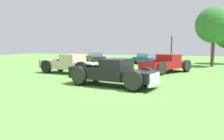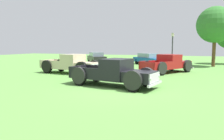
{
  "view_description": "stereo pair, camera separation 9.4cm",
  "coord_description": "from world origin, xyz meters",
  "px_view_note": "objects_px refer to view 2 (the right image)",
  "views": [
    {
      "loc": [
        3.69,
        -10.38,
        2.26
      ],
      "look_at": [
        -0.59,
        0.93,
        0.9
      ],
      "focal_mm": 34.95,
      "sensor_mm": 36.0,
      "label": 1
    },
    {
      "loc": [
        3.77,
        -10.35,
        2.26
      ],
      "look_at": [
        -0.59,
        0.93,
        0.9
      ],
      "focal_mm": 34.95,
      "sensor_mm": 36.0,
      "label": 2
    }
  ],
  "objects_px": {
    "sedan_distant_a": "(148,59)",
    "oak_tree_east": "(215,25)",
    "sedan_distant_b": "(96,57)",
    "lamp_post_far": "(172,49)",
    "trash_can": "(66,64)",
    "pickup_truck_foreground": "(118,73)",
    "pickup_truck_behind_left": "(170,64)",
    "pickup_truck_behind_right": "(74,64)"
  },
  "relations": [
    {
      "from": "pickup_truck_behind_left",
      "to": "oak_tree_east",
      "type": "height_order",
      "value": "oak_tree_east"
    },
    {
      "from": "pickup_truck_foreground",
      "to": "pickup_truck_behind_right",
      "type": "xyz_separation_m",
      "value": [
        -5.16,
        3.96,
        0.01
      ]
    },
    {
      "from": "oak_tree_east",
      "to": "sedan_distant_b",
      "type": "bearing_deg",
      "value": 178.21
    },
    {
      "from": "pickup_truck_behind_right",
      "to": "lamp_post_far",
      "type": "relative_size",
      "value": 1.46
    },
    {
      "from": "pickup_truck_behind_left",
      "to": "sedan_distant_b",
      "type": "height_order",
      "value": "pickup_truck_behind_left"
    },
    {
      "from": "pickup_truck_behind_right",
      "to": "oak_tree_east",
      "type": "relative_size",
      "value": 0.83
    },
    {
      "from": "sedan_distant_a",
      "to": "pickup_truck_behind_right",
      "type": "bearing_deg",
      "value": -109.94
    },
    {
      "from": "sedan_distant_a",
      "to": "trash_can",
      "type": "bearing_deg",
      "value": -132.34
    },
    {
      "from": "sedan_distant_a",
      "to": "sedan_distant_b",
      "type": "relative_size",
      "value": 0.96
    },
    {
      "from": "pickup_truck_foreground",
      "to": "oak_tree_east",
      "type": "xyz_separation_m",
      "value": [
        5.75,
        14.5,
        3.7
      ]
    },
    {
      "from": "sedan_distant_a",
      "to": "trash_can",
      "type": "xyz_separation_m",
      "value": [
        -6.68,
        -7.33,
        -0.23
      ]
    },
    {
      "from": "pickup_truck_behind_left",
      "to": "pickup_truck_behind_right",
      "type": "xyz_separation_m",
      "value": [
        -7.1,
        -3.59,
        0.02
      ]
    },
    {
      "from": "trash_can",
      "to": "pickup_truck_behind_right",
      "type": "bearing_deg",
      "value": -48.83
    },
    {
      "from": "oak_tree_east",
      "to": "pickup_truck_foreground",
      "type": "bearing_deg",
      "value": -111.61
    },
    {
      "from": "pickup_truck_behind_right",
      "to": "lamp_post_far",
      "type": "height_order",
      "value": "lamp_post_far"
    },
    {
      "from": "sedan_distant_b",
      "to": "lamp_post_far",
      "type": "bearing_deg",
      "value": -12.75
    },
    {
      "from": "sedan_distant_b",
      "to": "lamp_post_far",
      "type": "distance_m",
      "value": 10.25
    },
    {
      "from": "pickup_truck_foreground",
      "to": "sedan_distant_b",
      "type": "height_order",
      "value": "pickup_truck_foreground"
    },
    {
      "from": "lamp_post_far",
      "to": "trash_can",
      "type": "bearing_deg",
      "value": -150.3
    },
    {
      "from": "pickup_truck_behind_right",
      "to": "sedan_distant_b",
      "type": "xyz_separation_m",
      "value": [
        -3.16,
        10.98,
        -0.02
      ]
    },
    {
      "from": "sedan_distant_a",
      "to": "oak_tree_east",
      "type": "bearing_deg",
      "value": -0.31
    },
    {
      "from": "pickup_truck_behind_left",
      "to": "oak_tree_east",
      "type": "distance_m",
      "value": 8.75
    },
    {
      "from": "pickup_truck_behind_right",
      "to": "sedan_distant_b",
      "type": "distance_m",
      "value": 11.43
    },
    {
      "from": "sedan_distant_a",
      "to": "sedan_distant_b",
      "type": "xyz_separation_m",
      "value": [
        -7.0,
        0.4,
        0.02
      ]
    },
    {
      "from": "pickup_truck_behind_right",
      "to": "trash_can",
      "type": "relative_size",
      "value": 5.6
    },
    {
      "from": "pickup_truck_behind_right",
      "to": "trash_can",
      "type": "distance_m",
      "value": 4.33
    },
    {
      "from": "oak_tree_east",
      "to": "pickup_truck_behind_right",
      "type": "bearing_deg",
      "value": -135.98
    },
    {
      "from": "trash_can",
      "to": "lamp_post_far",
      "type": "bearing_deg",
      "value": 29.7
    },
    {
      "from": "pickup_truck_foreground",
      "to": "sedan_distant_a",
      "type": "bearing_deg",
      "value": 95.21
    },
    {
      "from": "pickup_truck_foreground",
      "to": "pickup_truck_behind_left",
      "type": "height_order",
      "value": "pickup_truck_foreground"
    },
    {
      "from": "pickup_truck_behind_left",
      "to": "trash_can",
      "type": "height_order",
      "value": "pickup_truck_behind_left"
    },
    {
      "from": "sedan_distant_b",
      "to": "oak_tree_east",
      "type": "bearing_deg",
      "value": -1.79
    },
    {
      "from": "pickup_truck_foreground",
      "to": "sedan_distant_b",
      "type": "relative_size",
      "value": 1.22
    },
    {
      "from": "sedan_distant_a",
      "to": "sedan_distant_b",
      "type": "distance_m",
      "value": 7.01
    },
    {
      "from": "pickup_truck_behind_right",
      "to": "sedan_distant_a",
      "type": "bearing_deg",
      "value": 70.06
    },
    {
      "from": "oak_tree_east",
      "to": "sedan_distant_a",
      "type": "bearing_deg",
      "value": 179.69
    },
    {
      "from": "pickup_truck_behind_left",
      "to": "pickup_truck_behind_right",
      "type": "distance_m",
      "value": 7.96
    },
    {
      "from": "pickup_truck_foreground",
      "to": "trash_can",
      "type": "distance_m",
      "value": 10.78
    },
    {
      "from": "sedan_distant_a",
      "to": "oak_tree_east",
      "type": "xyz_separation_m",
      "value": [
        7.07,
        -0.04,
        3.72
      ]
    },
    {
      "from": "pickup_truck_foreground",
      "to": "pickup_truck_behind_right",
      "type": "bearing_deg",
      "value": 142.52
    },
    {
      "from": "pickup_truck_behind_left",
      "to": "sedan_distant_b",
      "type": "bearing_deg",
      "value": 144.22
    },
    {
      "from": "sedan_distant_a",
      "to": "pickup_truck_behind_left",
      "type": "bearing_deg",
      "value": -64.99
    }
  ]
}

